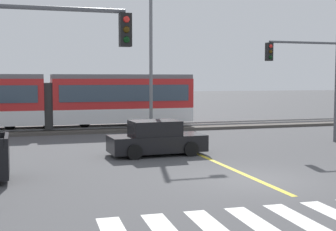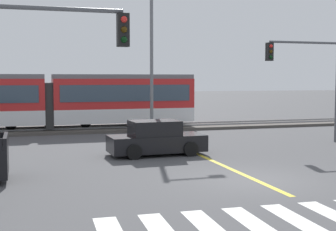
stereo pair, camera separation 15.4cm
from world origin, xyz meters
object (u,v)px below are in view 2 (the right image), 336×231
(sedan_crossing, at_px, (156,139))
(traffic_light_mid_right, at_px, (313,71))
(traffic_light_near_left, at_px, (41,65))
(street_lamp_centre, at_px, (155,42))
(light_rail_tram, at_px, (49,99))

(sedan_crossing, xyz_separation_m, traffic_light_mid_right, (8.69, 1.30, 3.06))
(traffic_light_near_left, xyz_separation_m, street_lamp_centre, (6.90, 14.29, 1.77))
(light_rail_tram, distance_m, traffic_light_mid_right, 15.91)
(light_rail_tram, bearing_deg, sedan_crossing, -68.48)
(light_rail_tram, xyz_separation_m, traffic_light_mid_right, (12.84, -9.23, 1.71))
(light_rail_tram, distance_m, street_lamp_centre, 7.65)
(traffic_light_near_left, distance_m, traffic_light_mid_right, 16.01)
(sedan_crossing, relative_size, traffic_light_near_left, 0.76)
(traffic_light_near_left, bearing_deg, traffic_light_mid_right, 31.15)
(sedan_crossing, distance_m, traffic_light_mid_right, 9.30)
(light_rail_tram, relative_size, street_lamp_centre, 1.89)
(traffic_light_near_left, bearing_deg, sedan_crossing, 54.32)
(traffic_light_mid_right, height_order, street_lamp_centre, street_lamp_centre)
(traffic_light_mid_right, bearing_deg, light_rail_tram, 144.30)
(light_rail_tram, relative_size, traffic_light_near_left, 3.31)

